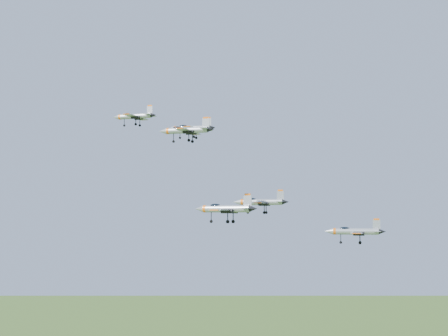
# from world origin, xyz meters

# --- Properties ---
(jet_lead) EXTENTS (11.38, 9.49, 3.04)m
(jet_lead) POSITION_xyz_m (-15.57, 11.89, 153.68)
(jet_lead) COLOR #9BA1A7
(jet_left_high) EXTENTS (10.73, 8.82, 2.88)m
(jet_left_high) POSITION_xyz_m (0.76, 1.90, 149.02)
(jet_left_high) COLOR #9BA1A7
(jet_right_high) EXTENTS (10.81, 8.97, 2.89)m
(jet_right_high) POSITION_xyz_m (4.46, -16.05, 146.11)
(jet_right_high) COLOR #9BA1A7
(jet_left_low) EXTENTS (11.82, 9.75, 3.16)m
(jet_left_low) POSITION_xyz_m (15.60, 1.91, 133.28)
(jet_left_low) COLOR #9BA1A7
(jet_right_low) EXTENTS (13.28, 11.25, 3.59)m
(jet_right_low) POSITION_xyz_m (10.06, -7.51, 131.83)
(jet_right_low) COLOR #9BA1A7
(jet_trail) EXTENTS (12.10, 9.96, 3.24)m
(jet_trail) POSITION_xyz_m (34.55, 1.76, 127.35)
(jet_trail) COLOR #9BA1A7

